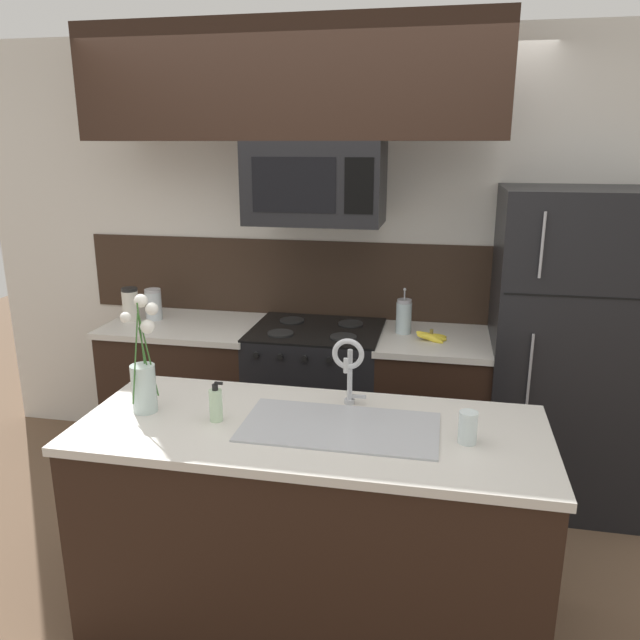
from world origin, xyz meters
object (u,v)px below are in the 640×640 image
(stove_range, at_px, (317,401))
(dish_soap_bottle, at_px, (216,405))
(microwave, at_px, (315,183))
(refrigerator, at_px, (571,350))
(flower_vase, at_px, (144,377))
(banana_bunch, at_px, (431,337))
(sink_faucet, at_px, (349,363))
(french_press, at_px, (404,316))
(storage_jar_medium, at_px, (153,304))
(storage_jar_tall, at_px, (131,304))
(drinking_glass, at_px, (468,427))

(stove_range, bearing_deg, dish_soap_bottle, -96.19)
(microwave, height_order, refrigerator, microwave)
(flower_vase, bearing_deg, dish_soap_bottle, -5.49)
(banana_bunch, xyz_separation_m, sink_faucet, (-0.31, -0.99, 0.18))
(banana_bunch, distance_m, sink_faucet, 1.06)
(french_press, bearing_deg, banana_bunch, -36.13)
(storage_jar_medium, bearing_deg, banana_bunch, -3.32)
(refrigerator, bearing_deg, storage_jar_tall, -179.39)
(storage_jar_medium, bearing_deg, french_press, 0.77)
(storage_jar_medium, relative_size, sink_faucet, 0.63)
(refrigerator, relative_size, dish_soap_bottle, 10.63)
(flower_vase, bearing_deg, banana_bunch, 46.76)
(stove_range, bearing_deg, refrigerator, 0.81)
(storage_jar_tall, relative_size, drinking_glass, 1.70)
(storage_jar_medium, xyz_separation_m, drinking_glass, (1.88, -1.32, -0.04))
(storage_jar_tall, distance_m, french_press, 1.68)
(microwave, xyz_separation_m, dish_soap_bottle, (-0.14, -1.26, -0.78))
(stove_range, xyz_separation_m, sink_faucet, (0.35, -1.05, 0.65))
(microwave, relative_size, flower_vase, 1.53)
(banana_bunch, relative_size, sink_faucet, 0.62)
(dish_soap_bottle, relative_size, drinking_glass, 1.36)
(banana_bunch, bearing_deg, stove_range, 174.87)
(sink_faucet, height_order, flower_vase, flower_vase)
(banana_bunch, bearing_deg, flower_vase, -133.24)
(storage_jar_medium, height_order, french_press, french_press)
(refrigerator, relative_size, french_press, 6.57)
(french_press, xyz_separation_m, flower_vase, (-0.96, -1.31, 0.05))
(storage_jar_medium, distance_m, french_press, 1.55)
(storage_jar_tall, bearing_deg, storage_jar_medium, 19.92)
(storage_jar_medium, relative_size, dish_soap_bottle, 1.17)
(flower_vase, bearing_deg, storage_jar_tall, 120.04)
(dish_soap_bottle, relative_size, flower_vase, 0.34)
(french_press, bearing_deg, microwave, -170.84)
(sink_faucet, bearing_deg, dish_soap_bottle, -155.00)
(storage_jar_tall, bearing_deg, sink_faucet, -34.37)
(sink_faucet, relative_size, drinking_glass, 2.52)
(flower_vase, bearing_deg, french_press, 53.91)
(microwave, height_order, dish_soap_bottle, microwave)
(stove_range, relative_size, microwave, 1.25)
(stove_range, height_order, drinking_glass, drinking_glass)
(refrigerator, xyz_separation_m, storage_jar_tall, (-2.60, -0.03, 0.14))
(refrigerator, distance_m, banana_bunch, 0.76)
(stove_range, xyz_separation_m, flower_vase, (-0.45, -1.25, 0.60))
(microwave, height_order, banana_bunch, microwave)
(refrigerator, distance_m, flower_vase, 2.27)
(french_press, distance_m, dish_soap_bottle, 1.49)
(storage_jar_medium, distance_m, flower_vase, 1.42)
(microwave, xyz_separation_m, storage_jar_medium, (-1.04, 0.06, -0.76))
(french_press, bearing_deg, drinking_glass, -76.12)
(sink_faucet, bearing_deg, microwave, 108.94)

